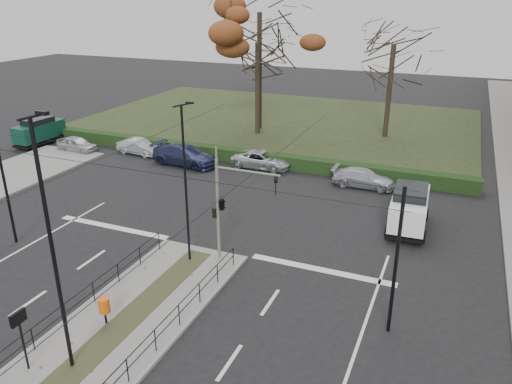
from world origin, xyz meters
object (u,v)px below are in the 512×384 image
info_panel (19,324)px  bare_tree_near (258,50)px  parked_car_first (77,144)px  parked_car_fifth (364,178)px  parked_car_second (139,147)px  white_van (409,207)px  green_van (39,131)px  rust_tree (260,12)px  traffic_light (223,202)px  parked_car_third (185,155)px  litter_bin (104,306)px  streetlamp_median_far (186,184)px  parked_car_fourth (262,160)px  streetlamp_median_near (53,249)px  bare_tree_center (393,51)px

info_panel → bare_tree_near: 32.55m
parked_car_first → parked_car_fifth: size_ratio=0.87×
parked_car_second → white_van: (21.69, -5.71, 0.63)m
white_van → green_van: size_ratio=1.00×
white_van → rust_tree: rust_tree is taller
traffic_light → bare_tree_near: (-7.42, 22.17, 4.48)m
parked_car_third → green_van: size_ratio=1.15×
traffic_light → parked_car_first: (-19.01, 11.48, -2.44)m
parked_car_fifth → litter_bin: bearing=161.8°
info_panel → streetlamp_median_far: streetlamp_median_far is taller
parked_car_fourth → parked_car_fifth: 7.81m
traffic_light → streetlamp_median_far: (-1.47, -0.82, 1.01)m
parked_car_second → parked_car_third: 4.87m
info_panel → parked_car_third: (-6.26, 21.50, -1.21)m
parked_car_third → white_van: size_ratio=1.15×
litter_bin → info_panel: size_ratio=0.48×
green_van → streetlamp_median_near: bearing=-43.6°
traffic_light → parked_car_second: bearing=137.3°
litter_bin → parked_car_fifth: (6.26, 19.01, -0.33)m
traffic_light → info_panel: (-2.86, -9.58, -1.09)m
streetlamp_median_near → streetlamp_median_far: bearing=89.4°
parked_car_fifth → parked_car_first: bearing=92.6°
parked_car_first → rust_tree: rust_tree is taller
bare_tree_near → streetlamp_median_near: bearing=-79.3°
litter_bin → parked_car_first: 24.73m
parked_car_fourth → white_van: white_van is taller
traffic_light → litter_bin: (-2.01, -6.48, -2.12)m
traffic_light → litter_bin: traffic_light is taller
rust_tree → bare_tree_near: rust_tree is taller
streetlamp_median_far → parked_car_first: (-17.54, 12.30, -3.45)m
litter_bin → rust_tree: 32.51m
streetlamp_median_near → parked_car_first: (-17.45, 20.35, -4.09)m
parked_car_second → parked_car_fourth: size_ratio=0.83×
bare_tree_near → parked_car_first: bearing=-137.3°
parked_car_second → green_van: size_ratio=0.82×
parked_car_fourth → rust_tree: size_ratio=0.33×
streetlamp_median_near → bare_tree_near: bearing=100.7°
parked_car_third → white_van: (16.90, -4.82, 0.49)m
traffic_light → rust_tree: 26.38m
white_van → bare_tree_near: 22.31m
streetlamp_median_far → bare_tree_center: size_ratio=0.73×
rust_tree → traffic_light: bearing=-71.6°
parked_car_first → white_van: size_ratio=0.80×
parked_car_first → parked_car_third: 9.90m
streetlamp_median_far → white_van: streetlamp_median_far is taller
info_panel → parked_car_fourth: (-0.64, 23.08, -1.34)m
parked_car_first → rust_tree: (11.01, 12.53, 9.91)m
parked_car_third → litter_bin: bearing=-153.9°
info_panel → white_van: 19.80m
bare_tree_center → streetlamp_median_near: bearing=-98.5°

